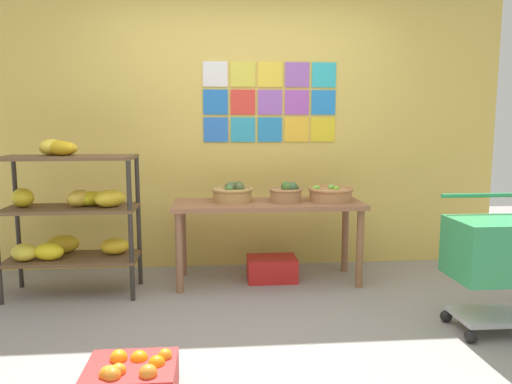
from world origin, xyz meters
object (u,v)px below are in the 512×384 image
object	(u,v)px
orange_crate_foreground	(132,379)
display_table	(268,212)
fruit_basket_left	(331,193)
fruit_basket_back_left	(233,193)
banana_shelf_unit	(69,210)
shopping_cart	(494,254)
fruit_basket_right	(287,192)
produce_crate_under_table	(272,269)

from	to	relation	value
orange_crate_foreground	display_table	bearing A→B (deg)	63.49
display_table	fruit_basket_left	xyz separation A→B (m)	(0.54, 0.01, 0.16)
fruit_basket_back_left	orange_crate_foreground	distance (m)	1.98
banana_shelf_unit	display_table	bearing A→B (deg)	5.92
banana_shelf_unit	fruit_basket_back_left	world-z (taller)	banana_shelf_unit
display_table	shopping_cart	bearing A→B (deg)	-40.51
fruit_basket_left	fruit_basket_right	bearing A→B (deg)	-178.00
display_table	orange_crate_foreground	size ratio (longest dim) A/B	3.62
banana_shelf_unit	fruit_basket_back_left	bearing A→B (deg)	9.52
banana_shelf_unit	produce_crate_under_table	size ratio (longest dim) A/B	2.92
orange_crate_foreground	banana_shelf_unit	bearing A→B (deg)	114.60
fruit_basket_back_left	shopping_cart	world-z (taller)	shopping_cart
fruit_basket_left	orange_crate_foreground	world-z (taller)	fruit_basket_left
banana_shelf_unit	orange_crate_foreground	size ratio (longest dim) A/B	2.79
produce_crate_under_table	fruit_basket_back_left	bearing A→B (deg)	174.22
fruit_basket_back_left	shopping_cart	xyz separation A→B (m)	(1.62, -1.18, -0.25)
fruit_basket_left	orange_crate_foreground	xyz separation A→B (m)	(-1.40, -1.74, -0.65)
fruit_basket_right	produce_crate_under_table	xyz separation A→B (m)	(-0.12, 0.02, -0.66)
banana_shelf_unit	display_table	world-z (taller)	banana_shelf_unit
orange_crate_foreground	shopping_cart	distance (m)	2.30
fruit_basket_back_left	fruit_basket_right	bearing A→B (deg)	-6.77
fruit_basket_left	produce_crate_under_table	xyz separation A→B (m)	(-0.50, 0.01, -0.65)
fruit_basket_left	produce_crate_under_table	distance (m)	0.82
banana_shelf_unit	fruit_basket_left	xyz separation A→B (m)	(2.11, 0.18, 0.08)
display_table	produce_crate_under_table	bearing A→B (deg)	26.41
fruit_basket_right	shopping_cart	world-z (taller)	shopping_cart
orange_crate_foreground	produce_crate_under_table	bearing A→B (deg)	62.77
fruit_basket_back_left	fruit_basket_right	distance (m)	0.45
fruit_basket_left	shopping_cart	world-z (taller)	shopping_cart
fruit_basket_right	display_table	bearing A→B (deg)	179.36
fruit_basket_left	fruit_basket_back_left	bearing A→B (deg)	177.23
fruit_basket_back_left	shopping_cart	distance (m)	2.02
display_table	fruit_basket_back_left	distance (m)	0.34
fruit_basket_right	produce_crate_under_table	size ratio (longest dim) A/B	0.68
banana_shelf_unit	shopping_cart	distance (m)	3.06
fruit_basket_back_left	produce_crate_under_table	distance (m)	0.74
fruit_basket_back_left	fruit_basket_left	xyz separation A→B (m)	(0.83, -0.04, -0.01)
fruit_basket_back_left	fruit_basket_left	size ratio (longest dim) A/B	0.91
shopping_cart	orange_crate_foreground	bearing A→B (deg)	-169.98
fruit_basket_back_left	produce_crate_under_table	size ratio (longest dim) A/B	0.84
fruit_basket_right	shopping_cart	distance (m)	1.64
fruit_basket_back_left	orange_crate_foreground	xyz separation A→B (m)	(-0.57, -1.78, -0.66)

